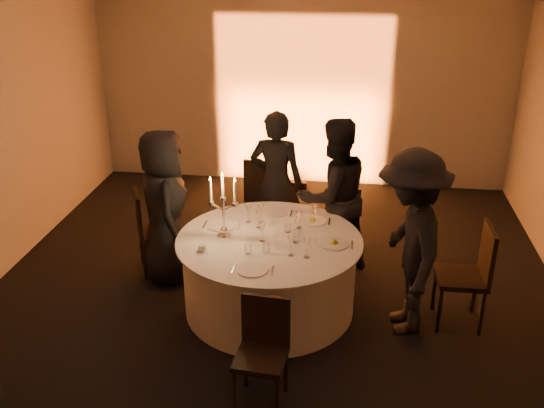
# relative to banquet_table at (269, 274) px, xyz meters

# --- Properties ---
(floor) EXTENTS (7.00, 7.00, 0.00)m
(floor) POSITION_rel_banquet_table_xyz_m (0.00, 0.00, -0.38)
(floor) COLOR black
(floor) RESTS_ON ground
(wall_back) EXTENTS (7.00, 0.00, 7.00)m
(wall_back) POSITION_rel_banquet_table_xyz_m (0.00, 3.50, 1.12)
(wall_back) COLOR #AEA9A2
(wall_back) RESTS_ON floor
(uplighter_fixture) EXTENTS (0.25, 0.12, 0.10)m
(uplighter_fixture) POSITION_rel_banquet_table_xyz_m (0.00, 3.20, -0.33)
(uplighter_fixture) COLOR black
(uplighter_fixture) RESTS_ON floor
(banquet_table) EXTENTS (1.80, 1.80, 0.77)m
(banquet_table) POSITION_rel_banquet_table_xyz_m (0.00, 0.00, 0.00)
(banquet_table) COLOR black
(banquet_table) RESTS_ON floor
(chair_left) EXTENTS (0.56, 0.56, 0.96)m
(chair_left) POSITION_rel_banquet_table_xyz_m (-1.39, 0.56, 0.16)
(chair_left) COLOR black
(chair_left) RESTS_ON floor
(chair_back_left) EXTENTS (0.52, 0.52, 1.04)m
(chair_back_left) POSITION_rel_banquet_table_xyz_m (-0.26, 1.54, 0.20)
(chair_back_left) COLOR black
(chair_back_left) RESTS_ON floor
(chair_back_right) EXTENTS (0.50, 0.50, 0.85)m
(chair_back_right) POSITION_rel_banquet_table_xyz_m (0.66, 1.21, 0.09)
(chair_back_right) COLOR black
(chair_back_right) RESTS_ON floor
(chair_right) EXTENTS (0.46, 0.46, 1.03)m
(chair_right) POSITION_rel_banquet_table_xyz_m (1.91, -0.02, 0.20)
(chair_right) COLOR black
(chair_right) RESTS_ON floor
(chair_front) EXTENTS (0.42, 0.42, 0.89)m
(chair_front) POSITION_rel_banquet_table_xyz_m (0.13, -1.29, 0.11)
(chair_front) COLOR black
(chair_front) RESTS_ON floor
(guest_left) EXTENTS (0.79, 0.95, 1.67)m
(guest_left) POSITION_rel_banquet_table_xyz_m (-1.18, 0.47, 0.45)
(guest_left) COLOR black
(guest_left) RESTS_ON floor
(guest_back_left) EXTENTS (0.64, 0.45, 1.69)m
(guest_back_left) POSITION_rel_banquet_table_xyz_m (-0.10, 1.29, 0.46)
(guest_back_left) COLOR black
(guest_back_left) RESTS_ON floor
(guest_back_right) EXTENTS (1.07, 1.01, 1.74)m
(guest_back_right) POSITION_rel_banquet_table_xyz_m (0.57, 0.89, 0.49)
(guest_back_right) COLOR black
(guest_back_right) RESTS_ON floor
(guest_right) EXTENTS (0.79, 1.22, 1.78)m
(guest_right) POSITION_rel_banquet_table_xyz_m (1.31, -0.15, 0.50)
(guest_right) COLOR black
(guest_right) RESTS_ON floor
(plate_left) EXTENTS (0.36, 0.29, 0.01)m
(plate_left) POSITION_rel_banquet_table_xyz_m (-0.51, 0.22, 0.39)
(plate_left) COLOR silver
(plate_left) RESTS_ON banquet_table
(plate_back_left) EXTENTS (0.36, 0.27, 0.01)m
(plate_back_left) POSITION_rel_banquet_table_xyz_m (-0.02, 0.60, 0.39)
(plate_back_left) COLOR silver
(plate_back_left) RESTS_ON banquet_table
(plate_back_right) EXTENTS (0.35, 0.28, 0.08)m
(plate_back_right) POSITION_rel_banquet_table_xyz_m (0.38, 0.45, 0.40)
(plate_back_right) COLOR silver
(plate_back_right) RESTS_ON banquet_table
(plate_right) EXTENTS (0.36, 0.28, 0.08)m
(plate_right) POSITION_rel_banquet_table_xyz_m (0.62, -0.03, 0.40)
(plate_right) COLOR silver
(plate_right) RESTS_ON banquet_table
(plate_front) EXTENTS (0.36, 0.28, 0.01)m
(plate_front) POSITION_rel_banquet_table_xyz_m (-0.06, -0.61, 0.39)
(plate_front) COLOR silver
(plate_front) RESTS_ON banquet_table
(coffee_cup) EXTENTS (0.11, 0.11, 0.07)m
(coffee_cup) POSITION_rel_banquet_table_xyz_m (-0.58, -0.32, 0.42)
(coffee_cup) COLOR silver
(coffee_cup) RESTS_ON banquet_table
(candelabra) EXTENTS (0.29, 0.14, 0.68)m
(candelabra) POSITION_rel_banquet_table_xyz_m (-0.44, -0.02, 0.62)
(candelabra) COLOR silver
(candelabra) RESTS_ON banquet_table
(wine_glass_a) EXTENTS (0.07, 0.07, 0.19)m
(wine_glass_a) POSITION_rel_banquet_table_xyz_m (0.26, 0.27, 0.52)
(wine_glass_a) COLOR white
(wine_glass_a) RESTS_ON banquet_table
(wine_glass_b) EXTENTS (0.07, 0.07, 0.19)m
(wine_glass_b) POSITION_rel_banquet_table_xyz_m (0.24, -0.30, 0.52)
(wine_glass_b) COLOR white
(wine_glass_b) RESTS_ON banquet_table
(wine_glass_c) EXTENTS (0.07, 0.07, 0.19)m
(wine_glass_c) POSITION_rel_banquet_table_xyz_m (-0.26, 0.35, 0.52)
(wine_glass_c) COLOR white
(wine_glass_c) RESTS_ON banquet_table
(wine_glass_d) EXTENTS (0.07, 0.07, 0.19)m
(wine_glass_d) POSITION_rel_banquet_table_xyz_m (0.41, 0.41, 0.52)
(wine_glass_d) COLOR white
(wine_glass_d) RESTS_ON banquet_table
(wine_glass_e) EXTENTS (0.07, 0.07, 0.19)m
(wine_glass_e) POSITION_rel_banquet_table_xyz_m (-0.14, 0.24, 0.52)
(wine_glass_e) COLOR white
(wine_glass_e) RESTS_ON banquet_table
(wine_glass_f) EXTENTS (0.07, 0.07, 0.19)m
(wine_glass_f) POSITION_rel_banquet_table_xyz_m (-0.13, 0.36, 0.52)
(wine_glass_f) COLOR white
(wine_glass_f) RESTS_ON banquet_table
(wine_glass_g) EXTENTS (0.07, 0.07, 0.19)m
(wine_glass_g) POSITION_rel_banquet_table_xyz_m (-0.06, -0.05, 0.52)
(wine_glass_g) COLOR white
(wine_glass_g) RESTS_ON banquet_table
(wine_glass_h) EXTENTS (0.07, 0.07, 0.19)m
(wine_glass_h) POSITION_rel_banquet_table_xyz_m (0.39, -0.32, 0.52)
(wine_glass_h) COLOR white
(wine_glass_h) RESTS_ON banquet_table
(tumbler_a) EXTENTS (0.07, 0.07, 0.09)m
(tumbler_a) POSITION_rel_banquet_table_xyz_m (0.01, -0.26, 0.43)
(tumbler_a) COLOR white
(tumbler_a) RESTS_ON banquet_table
(tumbler_b) EXTENTS (0.07, 0.07, 0.09)m
(tumbler_b) POSITION_rel_banquet_table_xyz_m (-0.15, -0.31, 0.43)
(tumbler_b) COLOR white
(tumbler_b) RESTS_ON banquet_table
(tumbler_c) EXTENTS (0.07, 0.07, 0.09)m
(tumbler_c) POSITION_rel_banquet_table_xyz_m (0.16, 0.17, 0.43)
(tumbler_c) COLOR white
(tumbler_c) RESTS_ON banquet_table
(tumbler_d) EXTENTS (0.07, 0.07, 0.09)m
(tumbler_d) POSITION_rel_banquet_table_xyz_m (0.26, -0.03, 0.43)
(tumbler_d) COLOR white
(tumbler_d) RESTS_ON banquet_table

